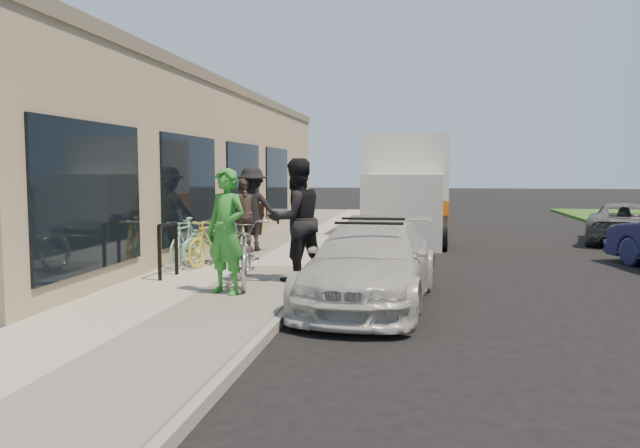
{
  "coord_description": "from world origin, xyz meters",
  "views": [
    {
      "loc": [
        1.32,
        -8.53,
        1.99
      ],
      "look_at": [
        -0.41,
        2.1,
        1.05
      ],
      "focal_mm": 35.0,
      "sensor_mm": 36.0,
      "label": 1
    }
  ],
  "objects": [
    {
      "name": "bike_rack",
      "position": [
        -2.93,
        1.47,
        0.72
      ],
      "size": [
        0.11,
        0.67,
        0.94
      ],
      "rotation": [
        0.0,
        0.0,
        -0.08
      ],
      "color": "black",
      "rests_on": "sidewalk"
    },
    {
      "name": "tandem_bike",
      "position": [
        -1.47,
        1.13,
        0.69
      ],
      "size": [
        1.25,
        2.18,
        1.08
      ],
      "primitive_type": "imported",
      "rotation": [
        0.0,
        0.0,
        0.27
      ],
      "color": "#AAAAAC",
      "rests_on": "sidewalk"
    },
    {
      "name": "cruiser_bike_c",
      "position": [
        -2.66,
        2.91,
        0.61
      ],
      "size": [
        0.8,
        1.59,
        0.92
      ],
      "primitive_type": "imported",
      "rotation": [
        0.0,
        0.0,
        -0.26
      ],
      "color": "gold",
      "rests_on": "sidewalk"
    },
    {
      "name": "sandwich_board",
      "position": [
        -3.4,
        8.44,
        0.6
      ],
      "size": [
        0.68,
        0.68,
        0.88
      ],
      "rotation": [
        0.0,
        0.0,
        -0.32
      ],
      "color": "#321A0D",
      "rests_on": "sidewalk"
    },
    {
      "name": "curb",
      "position": [
        -0.45,
        3.0,
        0.07
      ],
      "size": [
        0.12,
        34.0,
        0.13
      ],
      "primitive_type": "cube",
      "color": "gray",
      "rests_on": "ground"
    },
    {
      "name": "sedan_white",
      "position": [
        0.6,
        0.58,
        0.61
      ],
      "size": [
        2.06,
        4.32,
        1.26
      ],
      "rotation": [
        0.0,
        0.0,
        -0.09
      ],
      "color": "#B9B9B4",
      "rests_on": "ground"
    },
    {
      "name": "ground",
      "position": [
        0.0,
        0.0,
        0.0
      ],
      "size": [
        120.0,
        120.0,
        0.0
      ],
      "primitive_type": "plane",
      "color": "black",
      "rests_on": "ground"
    },
    {
      "name": "bystander_b",
      "position": [
        -2.59,
        4.87,
        0.98
      ],
      "size": [
        1.04,
        0.84,
        1.66
      ],
      "primitive_type": "imported",
      "rotation": [
        0.0,
        0.0,
        0.53
      ],
      "color": "brown",
      "rests_on": "sidewalk"
    },
    {
      "name": "cruiser_bike_a",
      "position": [
        -3.12,
        2.71,
        0.61
      ],
      "size": [
        0.46,
        1.54,
        0.92
      ],
      "primitive_type": "imported",
      "rotation": [
        0.0,
        0.0,
        0.02
      ],
      "color": "#7CB9A6",
      "rests_on": "sidewalk"
    },
    {
      "name": "cruiser_bike_b",
      "position": [
        -2.77,
        3.16,
        0.59
      ],
      "size": [
        1.08,
        1.76,
        0.88
      ],
      "primitive_type": "imported",
      "rotation": [
        0.0,
        0.0,
        -0.32
      ],
      "color": "#7CB9A6",
      "rests_on": "sidewalk"
    },
    {
      "name": "man_standing",
      "position": [
        -0.72,
        1.53,
        1.16
      ],
      "size": [
        1.25,
        1.23,
        2.03
      ],
      "primitive_type": "imported",
      "rotation": [
        0.0,
        0.0,
        3.88
      ],
      "color": "black",
      "rests_on": "sidewalk"
    },
    {
      "name": "sedan_silver",
      "position": [
        0.43,
        7.24,
        0.55
      ],
      "size": [
        1.42,
        3.26,
        1.09
      ],
      "primitive_type": "imported",
      "rotation": [
        0.0,
        0.0,
        0.04
      ],
      "color": "gray",
      "rests_on": "ground"
    },
    {
      "name": "woman_rider",
      "position": [
        -1.52,
        0.3,
        1.08
      ],
      "size": [
        0.8,
        0.68,
        1.86
      ],
      "primitive_type": "imported",
      "rotation": [
        0.0,
        0.0,
        -0.41
      ],
      "color": "#2E892D",
      "rests_on": "sidewalk"
    },
    {
      "name": "moving_truck",
      "position": [
        0.96,
        9.88,
        1.32
      ],
      "size": [
        2.46,
        6.11,
        2.97
      ],
      "rotation": [
        0.0,
        0.0,
        -0.03
      ],
      "color": "silver",
      "rests_on": "ground"
    },
    {
      "name": "sidewalk",
      "position": [
        -2.0,
        3.0,
        0.07
      ],
      "size": [
        3.0,
        34.0,
        0.15
      ],
      "primitive_type": "cube",
      "color": "#A7A496",
      "rests_on": "ground"
    },
    {
      "name": "far_car_gray",
      "position": [
        6.78,
        9.52,
        0.54
      ],
      "size": [
        2.8,
        4.26,
        1.09
      ],
      "primitive_type": "imported",
      "rotation": [
        0.0,
        0.0,
        2.87
      ],
      "color": "#585B5D",
      "rests_on": "ground"
    },
    {
      "name": "bystander_a",
      "position": [
        -2.46,
        5.13,
        1.1
      ],
      "size": [
        1.28,
        0.8,
        1.91
      ],
      "primitive_type": "imported",
      "rotation": [
        0.0,
        0.0,
        3.22
      ],
      "color": "black",
      "rests_on": "sidewalk"
    },
    {
      "name": "storefront",
      "position": [
        -5.24,
        7.99,
        2.12
      ],
      "size": [
        3.6,
        20.0,
        4.22
      ],
      "color": "tan",
      "rests_on": "ground"
    }
  ]
}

